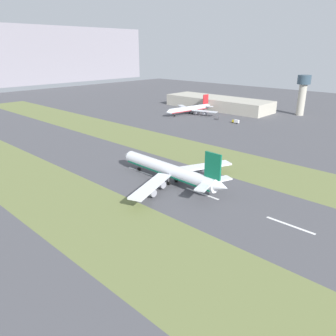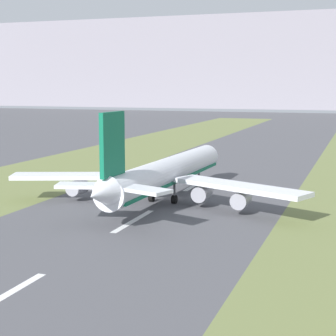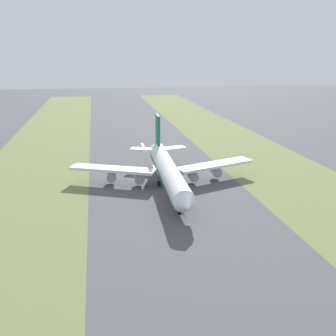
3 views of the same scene
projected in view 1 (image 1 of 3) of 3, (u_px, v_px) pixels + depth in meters
The scene contains 12 objects.
ground_plane at pixel (165, 180), 157.53m from camera, with size 800.00×800.00×0.00m, color #4C4C51.
grass_median_west at pixel (85, 213), 126.72m from camera, with size 40.00×600.00×0.01m, color olive.
grass_median_east at pixel (219, 159), 188.33m from camera, with size 40.00×600.00×0.01m, color olive.
centreline_dash_near at pixel (290, 225), 117.63m from camera, with size 1.20×18.00×0.01m, color silver.
centreline_dash_mid at pixel (202, 194), 143.33m from camera, with size 1.20×18.00×0.01m, color silver.
centreline_dash_far at pixel (140, 171), 169.03m from camera, with size 1.20×18.00×0.01m, color silver.
airplane_main_jet at pixel (171, 171), 152.61m from camera, with size 64.10×67.15×20.20m.
terminal_building at pixel (218, 103), 342.86m from camera, with size 36.00×113.59×11.52m, color #B2AD9E.
control_tower at pixel (303, 91), 303.40m from camera, with size 12.00×12.00×36.93m.
airplane_parked_apron at pixel (190, 109), 314.35m from camera, with size 56.53×53.47×17.02m.
service_truck at pixel (236, 121), 276.82m from camera, with size 2.65×6.04×3.10m.
apron_car at pixel (217, 118), 292.16m from camera, with size 4.75×3.35×2.03m.
Camera 1 is at (-105.45, -100.74, 59.86)m, focal length 35.00 mm.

